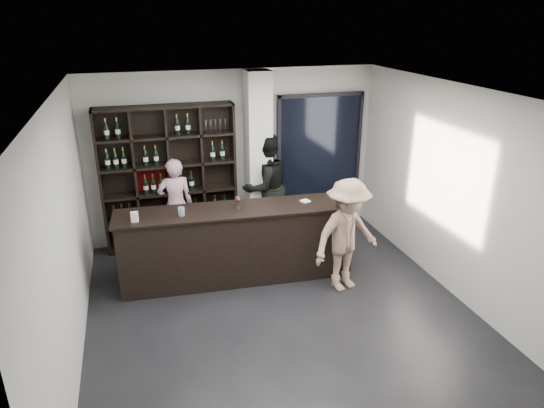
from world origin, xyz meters
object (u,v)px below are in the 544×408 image
object	(u,v)px
taster_pink	(176,204)
taster_black	(265,187)
customer	(347,236)
wine_shelf	(170,178)
tasting_counter	(237,244)

from	to	relation	value
taster_pink	taster_black	world-z (taller)	taster_black
taster_pink	customer	distance (m)	2.95
wine_shelf	taster_black	distance (m)	1.63
wine_shelf	taster_black	bearing A→B (deg)	-5.90
taster_black	customer	distance (m)	2.10
taster_pink	tasting_counter	bearing A→B (deg)	119.33
tasting_counter	taster_pink	distance (m)	1.51
wine_shelf	taster_pink	distance (m)	0.45
wine_shelf	tasting_counter	size ratio (longest dim) A/B	0.70
customer	tasting_counter	bearing A→B (deg)	138.41
tasting_counter	taster_black	size ratio (longest dim) A/B	1.84
taster_pink	wine_shelf	bearing A→B (deg)	-72.34
tasting_counter	customer	distance (m)	1.61
taster_pink	taster_black	xyz separation A→B (m)	(1.54, 0.00, 0.15)
wine_shelf	taster_pink	size ratio (longest dim) A/B	1.52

